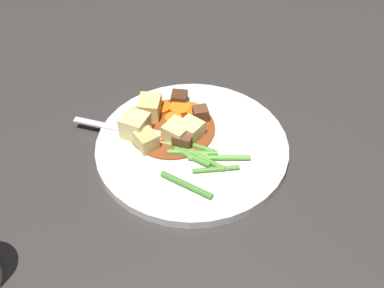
# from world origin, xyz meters

# --- Properties ---
(ground_plane) EXTENTS (3.00, 3.00, 0.00)m
(ground_plane) POSITION_xyz_m (0.00, 0.00, 0.00)
(ground_plane) COLOR #383330
(dinner_plate) EXTENTS (0.27, 0.27, 0.01)m
(dinner_plate) POSITION_xyz_m (0.00, 0.00, 0.01)
(dinner_plate) COLOR white
(dinner_plate) RESTS_ON ground_plane
(stew_sauce) EXTENTS (0.13, 0.13, 0.00)m
(stew_sauce) POSITION_xyz_m (0.04, 0.01, 0.01)
(stew_sauce) COLOR brown
(stew_sauce) RESTS_ON dinner_plate
(carrot_slice_0) EXTENTS (0.03, 0.03, 0.01)m
(carrot_slice_0) POSITION_xyz_m (0.05, 0.00, 0.02)
(carrot_slice_0) COLOR orange
(carrot_slice_0) RESTS_ON dinner_plate
(carrot_slice_1) EXTENTS (0.03, 0.03, 0.01)m
(carrot_slice_1) POSITION_xyz_m (0.09, -0.00, 0.02)
(carrot_slice_1) COLOR orange
(carrot_slice_1) RESTS_ON dinner_plate
(carrot_slice_2) EXTENTS (0.04, 0.04, 0.01)m
(carrot_slice_2) POSITION_xyz_m (0.05, -0.03, 0.02)
(carrot_slice_2) COLOR orange
(carrot_slice_2) RESTS_ON dinner_plate
(carrot_slice_3) EXTENTS (0.03, 0.03, 0.01)m
(carrot_slice_3) POSITION_xyz_m (0.09, 0.04, 0.02)
(carrot_slice_3) COLOR orange
(carrot_slice_3) RESTS_ON dinner_plate
(carrot_slice_4) EXTENTS (0.04, 0.04, 0.01)m
(carrot_slice_4) POSITION_xyz_m (0.07, -0.02, 0.02)
(carrot_slice_4) COLOR orange
(carrot_slice_4) RESTS_ON dinner_plate
(potato_chunk_0) EXTENTS (0.04, 0.04, 0.03)m
(potato_chunk_0) POSITION_xyz_m (0.02, 0.01, 0.03)
(potato_chunk_0) COLOR #EAD68C
(potato_chunk_0) RESTS_ON dinner_plate
(potato_chunk_1) EXTENTS (0.03, 0.03, 0.03)m
(potato_chunk_1) POSITION_xyz_m (0.03, 0.06, 0.03)
(potato_chunk_1) COLOR #DBBC6B
(potato_chunk_1) RESTS_ON dinner_plate
(potato_chunk_2) EXTENTS (0.04, 0.04, 0.03)m
(potato_chunk_2) POSITION_xyz_m (0.01, -0.01, 0.03)
(potato_chunk_2) COLOR #EAD68C
(potato_chunk_2) RESTS_ON dinner_plate
(potato_chunk_3) EXTENTS (0.05, 0.05, 0.03)m
(potato_chunk_3) POSITION_xyz_m (0.06, 0.06, 0.03)
(potato_chunk_3) COLOR #EAD68C
(potato_chunk_3) RESTS_ON dinner_plate
(potato_chunk_4) EXTENTS (0.05, 0.05, 0.03)m
(potato_chunk_4) POSITION_xyz_m (0.09, 0.02, 0.03)
(potato_chunk_4) COLOR #E5CC7A
(potato_chunk_4) RESTS_ON dinner_plate
(meat_chunk_0) EXTENTS (0.04, 0.04, 0.02)m
(meat_chunk_0) POSITION_xyz_m (0.01, 0.01, 0.02)
(meat_chunk_0) COLOR brown
(meat_chunk_0) RESTS_ON dinner_plate
(meat_chunk_1) EXTENTS (0.03, 0.03, 0.02)m
(meat_chunk_1) POSITION_xyz_m (0.08, -0.03, 0.02)
(meat_chunk_1) COLOR #4C2B19
(meat_chunk_1) RESTS_ON dinner_plate
(meat_chunk_2) EXTENTS (0.03, 0.03, 0.02)m
(meat_chunk_2) POSITION_xyz_m (0.04, -0.04, 0.02)
(meat_chunk_2) COLOR brown
(meat_chunk_2) RESTS_ON dinner_plate
(green_bean_0) EXTENTS (0.05, 0.06, 0.01)m
(green_bean_0) POSITION_xyz_m (-0.02, 0.01, 0.02)
(green_bean_0) COLOR #599E38
(green_bean_0) RESTS_ON dinner_plate
(green_bean_1) EXTENTS (0.03, 0.06, 0.01)m
(green_bean_1) POSITION_xyz_m (-0.06, -0.00, 0.02)
(green_bean_1) COLOR #599E38
(green_bean_1) RESTS_ON dinner_plate
(green_bean_2) EXTENTS (0.07, 0.04, 0.01)m
(green_bean_2) POSITION_xyz_m (-0.06, 0.05, 0.02)
(green_bean_2) COLOR #4C8E33
(green_bean_2) RESTS_ON dinner_plate
(green_bean_3) EXTENTS (0.06, 0.04, 0.01)m
(green_bean_3) POSITION_xyz_m (-0.01, 0.01, 0.02)
(green_bean_3) COLOR #66AD42
(green_bean_3) RESTS_ON dinner_plate
(green_bean_4) EXTENTS (0.05, 0.03, 0.01)m
(green_bean_4) POSITION_xyz_m (-0.04, 0.00, 0.02)
(green_bean_4) COLOR #599E38
(green_bean_4) RESTS_ON dinner_plate
(green_bean_5) EXTENTS (0.05, 0.04, 0.01)m
(green_bean_5) POSITION_xyz_m (-0.01, -0.00, 0.02)
(green_bean_5) COLOR #599E38
(green_bean_5) RESTS_ON dinner_plate
(green_bean_6) EXTENTS (0.05, 0.08, 0.01)m
(green_bean_6) POSITION_xyz_m (-0.05, -0.02, 0.02)
(green_bean_6) COLOR #66AD42
(green_bean_6) RESTS_ON dinner_plate
(green_bean_7) EXTENTS (0.05, 0.03, 0.01)m
(green_bean_7) POSITION_xyz_m (-0.03, 0.01, 0.02)
(green_bean_7) COLOR #599E38
(green_bean_7) RESTS_ON dinner_plate
(fork) EXTENTS (0.14, 0.13, 0.00)m
(fork) POSITION_xyz_m (0.06, 0.06, 0.01)
(fork) COLOR silver
(fork) RESTS_ON dinner_plate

